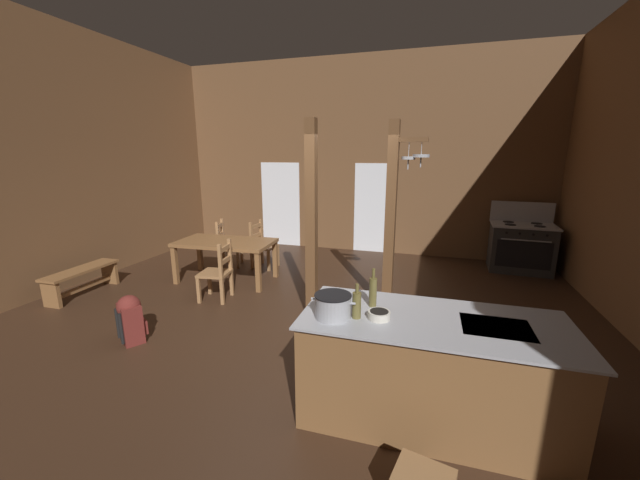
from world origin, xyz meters
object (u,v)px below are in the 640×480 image
Objects in this scene: ladderback_chair_by_post at (262,245)px; ladderback_chair_at_table_end at (227,244)px; ladderback_chair_near_window at (218,272)px; bottle_short_on_counter at (373,291)px; mixing_bowl_on_counter at (379,315)px; stockpot_on_counter at (333,306)px; backpack at (130,317)px; bottle_tall_on_counter at (357,304)px; stove_range at (521,247)px; kitchen_island at (429,370)px; dining_table at (226,246)px; bench_along_left_wall at (82,277)px.

ladderback_chair_at_table_end is (-0.74, -0.11, 0.00)m from ladderback_chair_by_post.
ladderback_chair_near_window is 3.22m from bottle_short_on_counter.
stockpot_on_counter is at bearing -167.28° from mixing_bowl_on_counter.
backpack is 2.02× the size of bottle_tall_on_counter.
stove_range reaches higher than stockpot_on_counter.
ladderback_chair_near_window is at bearing 140.27° from stockpot_on_counter.
kitchen_island is 1.64× the size of stove_range.
dining_table is at bearing 91.43° from backpack.
kitchen_island is 2.28× the size of ladderback_chair_at_table_end.
ladderback_chair_by_post is at bearing 128.90° from bottle_short_on_counter.
ladderback_chair_at_table_end is at bearing -171.27° from ladderback_chair_by_post.
kitchen_island is at bearing -109.08° from stove_range.
bench_along_left_wall is (-5.44, 1.31, -0.17)m from kitchen_island.
ladderback_chair_by_post is at bearing 45.73° from bench_along_left_wall.
dining_table is 0.91m from ladderback_chair_near_window.
ladderback_chair_at_table_end is 4.84m from bottle_short_on_counter.
stockpot_on_counter reaches higher than bench_along_left_wall.
bottle_tall_on_counter reaches higher than ladderback_chair_at_table_end.
kitchen_island reaches higher than backpack.
bottle_tall_on_counter is at bearing -54.15° from ladderback_chair_by_post.
ladderback_chair_by_post is at bearing 125.85° from bottle_tall_on_counter.
kitchen_island is at bearing -29.19° from ladderback_chair_near_window.
mixing_bowl_on_counter is (3.12, -2.73, 0.32)m from dining_table.
stove_range is at bearing 67.02° from mixing_bowl_on_counter.
ladderback_chair_at_table_end is 3.22× the size of bottle_tall_on_counter.
ladderback_chair_at_table_end is 1.59× the size of backpack.
stockpot_on_counter is (2.69, -0.52, 0.72)m from backpack.
ladderback_chair_by_post is 3.22× the size of bottle_tall_on_counter.
dining_table is 2.32m from backpack.
bottle_tall_on_counter reaches higher than ladderback_chair_by_post.
dining_table is at bearing 134.32° from stockpot_on_counter.
stockpot_on_counter is at bearing -45.68° from dining_table.
bottle_short_on_counter reaches higher than ladderback_chair_near_window.
ladderback_chair_by_post is (-4.94, -1.29, -0.03)m from stove_range.
ladderback_chair_near_window is 3.22× the size of bottle_tall_on_counter.
bottle_short_on_counter reaches higher than bench_along_left_wall.
stove_range is 5.39m from mixing_bowl_on_counter.
ladderback_chair_at_table_end is (-4.01, 3.42, -0.02)m from kitchen_island.
ladderback_chair_near_window reaches higher than dining_table.
stove_range is at bearing 22.99° from dining_table.
dining_table is 1.44× the size of bench_along_left_wall.
ladderback_chair_by_post reaches higher than backpack.
ladderback_chair_near_window is (-4.87, -3.03, -0.03)m from stove_range.
stove_range is 1.39× the size of ladderback_chair_at_table_end.
bottle_tall_on_counter is 0.85× the size of bottle_short_on_counter.
mixing_bowl_on_counter reaches higher than bench_along_left_wall.
ladderback_chair_at_table_end is at bearing 99.53° from backpack.
bottle_tall_on_counter is (-0.61, -0.16, 0.59)m from kitchen_island.
ladderback_chair_by_post is 2.72× the size of bottle_short_on_counter.
stockpot_on_counter reaches higher than ladderback_chair_near_window.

